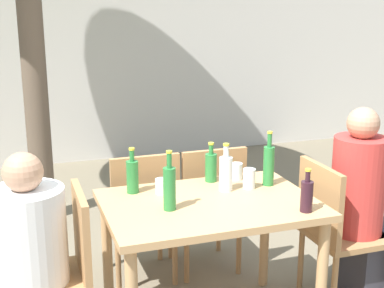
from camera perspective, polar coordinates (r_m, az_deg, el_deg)
name	(u,v)px	position (r m, az deg, el deg)	size (l,w,h in m)	color
cafe_building_wall	(97,42)	(6.36, -10.05, 10.70)	(10.00, 0.08, 2.80)	beige
dining_table_front	(209,220)	(2.98, 1.87, -8.05)	(1.16, 0.80, 0.78)	tan
patio_chair_0	(61,267)	(2.89, -13.79, -12.59)	(0.44, 0.44, 0.92)	#A87A4C
patio_chair_1	(334,226)	(3.39, 14.94, -8.42)	(0.44, 0.44, 0.92)	#A87A4C
patio_chair_2	(142,209)	(3.54, -5.33, -6.95)	(0.44, 0.44, 0.92)	#A87A4C
patio_chair_3	(208,201)	(3.66, 1.75, -6.12)	(0.44, 0.44, 0.92)	#A87A4C
person_seated_0	(13,275)	(2.89, -18.59, -13.13)	(0.59, 0.38, 1.14)	#383842
person_seated_1	(367,216)	(3.51, 18.21, -7.33)	(0.56, 0.32, 1.24)	#383842
green_bottle_0	(269,164)	(3.19, 8.18, -2.17)	(0.07, 0.07, 0.33)	#287A38
water_bottle_1	(226,173)	(3.08, 3.62, -3.05)	(0.08, 0.08, 0.28)	silver
green_bottle_2	(211,166)	(3.23, 2.03, -2.40)	(0.07, 0.07, 0.24)	#287A38
wine_bottle_3	(307,195)	(2.83, 12.14, -5.36)	(0.06, 0.06, 0.23)	#331923
green_bottle_4	(169,187)	(2.79, -2.42, -4.61)	(0.07, 0.07, 0.32)	#287A38
green_bottle_5	(132,175)	(3.06, -6.37, -3.36)	(0.07, 0.07, 0.27)	#287A38
drinking_glass_0	(162,186)	(3.05, -3.24, -4.51)	(0.07, 0.07, 0.09)	silver
drinking_glass_1	(249,178)	(3.14, 6.12, -3.68)	(0.07, 0.07, 0.12)	silver
drinking_glass_2	(236,171)	(3.30, 4.77, -2.90)	(0.07, 0.07, 0.10)	white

